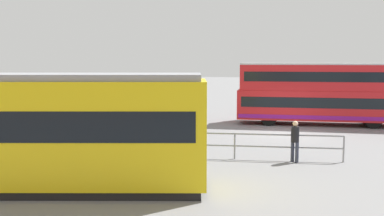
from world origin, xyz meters
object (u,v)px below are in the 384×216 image
Objects in this scene: double_decker_bus at (322,93)px; pedestrian_near_railing at (179,126)px; pedestrian_crossing at (295,139)px; info_sign at (157,120)px.

double_decker_bus reaches higher than pedestrian_near_railing.
pedestrian_near_railing is 1.01× the size of pedestrian_crossing.
info_sign is (5.42, 0.85, 0.72)m from pedestrian_crossing.
pedestrian_crossing is at bearing 156.24° from pedestrian_near_railing.
info_sign is (0.24, 3.13, 0.71)m from pedestrian_near_railing.
double_decker_bus is 11.05m from pedestrian_crossing.
pedestrian_crossing is at bearing -171.13° from info_sign.
pedestrian_crossing is 0.68× the size of info_sign.
info_sign reaches higher than pedestrian_crossing.
pedestrian_near_railing is at bearing -94.30° from info_sign.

